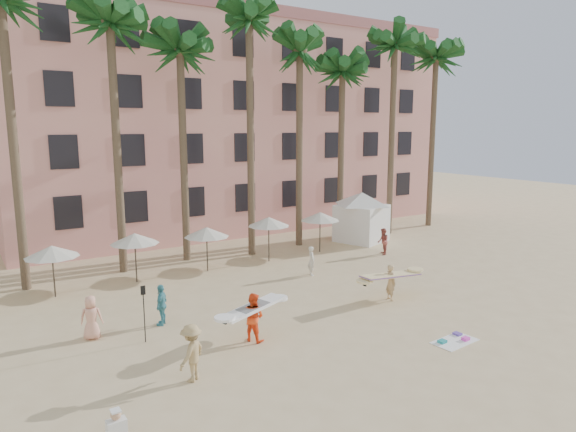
# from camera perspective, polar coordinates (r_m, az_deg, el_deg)

# --- Properties ---
(ground) EXTENTS (120.00, 120.00, 0.00)m
(ground) POSITION_cam_1_polar(r_m,az_deg,el_deg) (20.14, 9.24, -13.86)
(ground) COLOR #D1B789
(ground) RESTS_ON ground
(pink_hotel) EXTENTS (35.00, 14.00, 16.00)m
(pink_hotel) POSITION_cam_1_polar(r_m,az_deg,el_deg) (44.07, -6.99, 9.77)
(pink_hotel) COLOR #F7A596
(pink_hotel) RESTS_ON ground
(palm_row) EXTENTS (44.40, 5.40, 16.30)m
(palm_row) POSITION_cam_1_polar(r_m,az_deg,el_deg) (31.72, -8.94, 18.69)
(palm_row) COLOR brown
(palm_row) RESTS_ON ground
(umbrella_row) EXTENTS (22.50, 2.70, 2.73)m
(umbrella_row) POSITION_cam_1_polar(r_m,az_deg,el_deg) (28.28, -12.73, -2.04)
(umbrella_row) COLOR #332B23
(umbrella_row) RESTS_ON ground
(cabana) EXTENTS (5.70, 5.70, 3.50)m
(cabana) POSITION_cam_1_polar(r_m,az_deg,el_deg) (36.66, 8.19, 0.40)
(cabana) COLOR white
(cabana) RESTS_ON ground
(beach_towel) EXTENTS (1.86, 1.12, 0.14)m
(beach_towel) POSITION_cam_1_polar(r_m,az_deg,el_deg) (21.12, 18.04, -12.98)
(beach_towel) COLOR white
(beach_towel) RESTS_ON ground
(carrier_yellow) EXTENTS (3.36, 0.84, 1.73)m
(carrier_yellow) POSITION_cam_1_polar(r_m,az_deg,el_deg) (24.70, 11.36, -6.95)
(carrier_yellow) COLOR tan
(carrier_yellow) RESTS_ON ground
(carrier_white) EXTENTS (2.97, 1.49, 1.88)m
(carrier_white) POSITION_cam_1_polar(r_m,az_deg,el_deg) (19.88, -3.91, -10.97)
(carrier_white) COLOR #FF4A1A
(carrier_white) RESTS_ON ground
(beachgoers) EXTENTS (19.59, 9.91, 1.88)m
(beachgoers) POSITION_cam_1_polar(r_m,az_deg,el_deg) (22.42, -5.15, -8.83)
(beachgoers) COLOR #E39A80
(beachgoers) RESTS_ON ground
(paddle) EXTENTS (0.18, 0.04, 2.23)m
(paddle) POSITION_cam_1_polar(r_m,az_deg,el_deg) (20.26, -15.73, -9.67)
(paddle) COLOR black
(paddle) RESTS_ON ground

